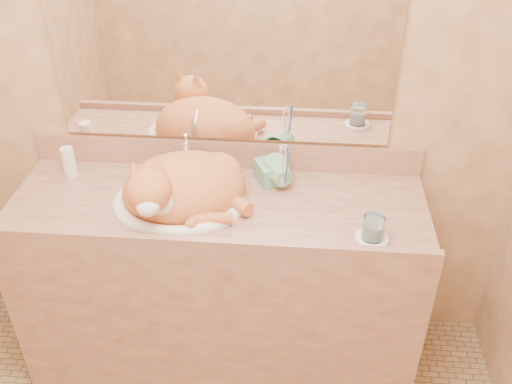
# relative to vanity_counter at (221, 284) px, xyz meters

# --- Properties ---
(wall_back) EXTENTS (2.40, 0.02, 2.50)m
(wall_back) POSITION_rel_vanity_counter_xyz_m (0.00, 0.28, 0.82)
(wall_back) COLOR #9C6C47
(wall_back) RESTS_ON ground
(vanity_counter) EXTENTS (1.60, 0.55, 0.85)m
(vanity_counter) POSITION_rel_vanity_counter_xyz_m (0.00, 0.00, 0.00)
(vanity_counter) COLOR brown
(vanity_counter) RESTS_ON floor
(mirror) EXTENTS (1.30, 0.02, 0.80)m
(mirror) POSITION_rel_vanity_counter_xyz_m (0.00, 0.26, 0.97)
(mirror) COLOR white
(mirror) RESTS_ON wall_back
(sink_basin) EXTENTS (0.59, 0.53, 0.16)m
(sink_basin) POSITION_rel_vanity_counter_xyz_m (-0.14, -0.02, 0.50)
(sink_basin) COLOR white
(sink_basin) RESTS_ON vanity_counter
(faucet) EXTENTS (0.06, 0.13, 0.18)m
(faucet) POSITION_rel_vanity_counter_xyz_m (-0.14, 0.17, 0.51)
(faucet) COLOR white
(faucet) RESTS_ON vanity_counter
(cat) EXTENTS (0.57, 0.52, 0.26)m
(cat) POSITION_rel_vanity_counter_xyz_m (-0.13, -0.02, 0.51)
(cat) COLOR #BF5C2C
(cat) RESTS_ON sink_basin
(soap_dispenser) EXTENTS (0.11, 0.11, 0.19)m
(soap_dispenser) POSITION_rel_vanity_counter_xyz_m (0.21, 0.11, 0.52)
(soap_dispenser) COLOR #68A784
(soap_dispenser) RESTS_ON vanity_counter
(toothbrush_cup) EXTENTS (0.16, 0.16, 0.11)m
(toothbrush_cup) POSITION_rel_vanity_counter_xyz_m (0.25, 0.09, 0.48)
(toothbrush_cup) COLOR #68A784
(toothbrush_cup) RESTS_ON vanity_counter
(toothbrushes) EXTENTS (0.04, 0.04, 0.21)m
(toothbrushes) POSITION_rel_vanity_counter_xyz_m (0.25, 0.09, 0.55)
(toothbrushes) COLOR white
(toothbrushes) RESTS_ON toothbrush_cup
(saucer) EXTENTS (0.12, 0.12, 0.01)m
(saucer) POSITION_rel_vanity_counter_xyz_m (0.57, -0.18, 0.43)
(saucer) COLOR white
(saucer) RESTS_ON vanity_counter
(water_glass) EXTENTS (0.08, 0.08, 0.09)m
(water_glass) POSITION_rel_vanity_counter_xyz_m (0.57, -0.18, 0.48)
(water_glass) COLOR silver
(water_glass) RESTS_ON saucer
(lotion_bottle) EXTENTS (0.05, 0.05, 0.13)m
(lotion_bottle) POSITION_rel_vanity_counter_xyz_m (-0.62, 0.14, 0.49)
(lotion_bottle) COLOR white
(lotion_bottle) RESTS_ON vanity_counter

